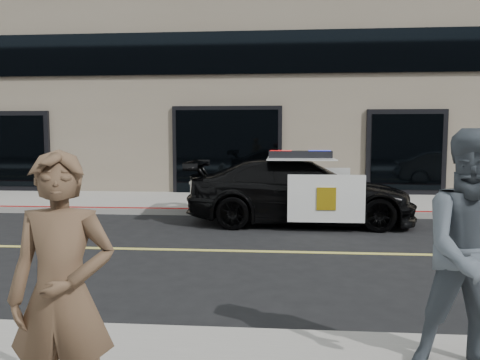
# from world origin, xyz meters

# --- Properties ---
(ground) EXTENTS (120.00, 120.00, 0.00)m
(ground) POSITION_xyz_m (0.00, 0.00, 0.00)
(ground) COLOR black
(ground) RESTS_ON ground
(sidewalk_n) EXTENTS (60.00, 3.50, 0.15)m
(sidewalk_n) POSITION_xyz_m (0.00, 5.25, 0.07)
(sidewalk_n) COLOR gray
(sidewalk_n) RESTS_ON ground
(building_n) EXTENTS (60.00, 7.00, 12.00)m
(building_n) POSITION_xyz_m (0.00, 10.50, 6.00)
(building_n) COLOR #756856
(building_n) RESTS_ON ground
(police_car) EXTENTS (2.26, 4.95, 1.62)m
(police_car) POSITION_xyz_m (1.10, 2.65, 0.73)
(police_car) COLOR black
(police_car) RESTS_ON ground
(fire_hydrant) EXTENTS (0.36, 0.50, 0.79)m
(fire_hydrant) POSITION_xyz_m (-1.49, 3.97, 0.52)
(fire_hydrant) COLOR silver
(fire_hydrant) RESTS_ON sidewalk_n
(pedestrian_a) EXTENTS (0.69, 0.51, 1.70)m
(pedestrian_a) POSITION_xyz_m (-0.62, -5.16, 1.00)
(pedestrian_a) COLOR brown
(pedestrian_a) RESTS_ON sidewalk_s
(pedestrian_b) EXTENTS (0.99, 0.81, 1.84)m
(pedestrian_b) POSITION_xyz_m (2.10, -4.17, 1.07)
(pedestrian_b) COLOR #475059
(pedestrian_b) RESTS_ON sidewalk_s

